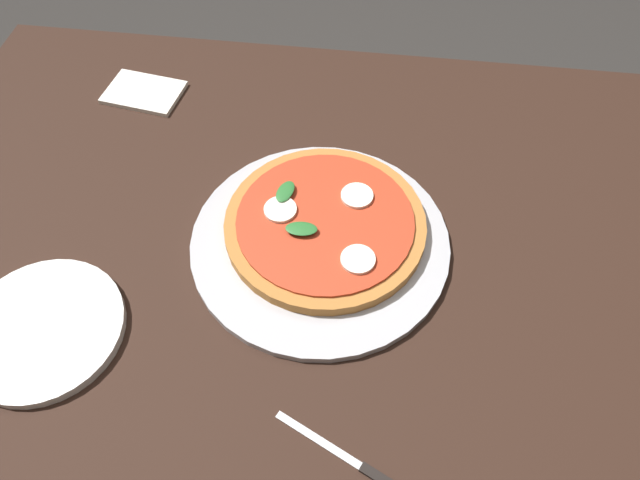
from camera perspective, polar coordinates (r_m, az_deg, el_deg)
ground_plane at (r=1.52m, az=3.30°, el=-18.09°), size 6.00×6.00×0.00m
dining_table at (r=0.91m, az=5.27°, el=-4.92°), size 1.50×0.92×0.77m
serving_tray at (r=0.83m, az=0.00°, el=-0.16°), size 0.37×0.37×0.01m
pizza at (r=0.82m, az=0.51°, el=1.61°), size 0.29×0.29×0.03m
plate_white at (r=0.83m, az=-25.63°, el=-7.91°), size 0.21×0.21×0.01m
napkin at (r=1.10m, az=-16.96°, el=13.74°), size 0.14×0.11×0.01m
knife at (r=0.70m, az=4.35°, el=-21.52°), size 0.17×0.09×0.01m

